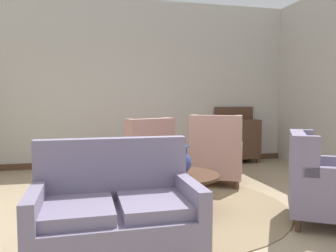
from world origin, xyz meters
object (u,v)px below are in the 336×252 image
Objects in this scene: settee at (116,209)px; sideboard at (237,138)px; side_table at (206,153)px; coffee_table at (182,180)px; armchair_foreground_right at (143,157)px; armchair_back_corner at (325,185)px; armchair_beside_settee at (217,156)px; porcelain_vase at (184,162)px.

settee is 1.17× the size of sideboard.
side_table is at bearing 54.83° from settee.
settee is 1.88× the size of side_table.
armchair_foreground_right reaches higher than coffee_table.
side_table is (0.84, 1.49, 0.06)m from coffee_table.
sideboard is (0.63, 3.53, 0.10)m from armchair_back_corner.
settee is at bearing 76.91° from armchair_beside_settee.
porcelain_vase reaches higher than side_table.
armchair_beside_settee is 0.35m from side_table.
settee is 1.27× the size of armchair_foreground_right.
side_table is at bearing 61.58° from porcelain_vase.
settee reaches higher than porcelain_vase.
settee is at bearing 54.12° from armchair_foreground_right.
side_table is (1.09, 0.13, -0.00)m from armchair_foreground_right.
armchair_foreground_right is at bearing 69.88° from armchair_back_corner.
settee is 2.76m from armchair_beside_settee.
armchair_foreground_right is (0.61, 2.33, 0.04)m from settee.
armchair_beside_settee is at bearing 49.71° from settee.
armchair_back_corner is at bearing -27.74° from coffee_table.
armchair_foreground_right is 0.92× the size of sideboard.
coffee_table is 0.78× the size of armchair_beside_settee.
settee is at bearing 127.54° from armchair_back_corner.
armchair_back_corner is at bearing -100.11° from sideboard.
armchair_back_corner is at bearing -75.92° from side_table.
armchair_beside_settee reaches higher than porcelain_vase.
porcelain_vase reaches higher than coffee_table.
porcelain_vase is 0.32× the size of armchair_foreground_right.
settee is 1.17× the size of armchair_back_corner.
settee is 2.27m from armchair_back_corner.
armchair_foreground_right is 1.10m from side_table.
armchair_foreground_right is (-0.25, 1.36, 0.06)m from coffee_table.
armchair_beside_settee reaches higher than settee.
armchair_beside_settee is 1.06× the size of armchair_foreground_right.
coffee_table is 1.59m from armchair_back_corner.
armchair_back_corner is 3.59m from sideboard.
armchair_back_corner is 2.67m from armchair_foreground_right.
sideboard is (2.03, 2.85, -0.09)m from porcelain_vase.
armchair_back_corner is at bearing 131.53° from armchair_beside_settee.
sideboard reaches higher than coffee_table.
porcelain_vase is at bearing -82.41° from coffee_table.
porcelain_vase is 0.30× the size of armchair_beside_settee.
settee is 2.41m from armchair_foreground_right.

